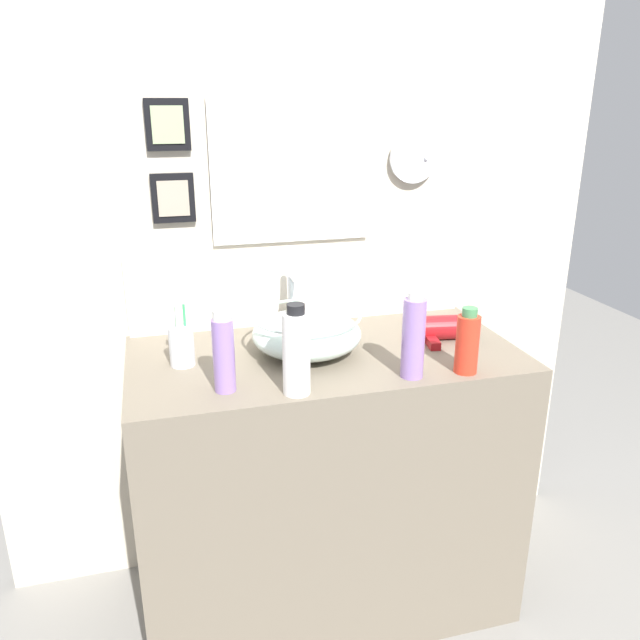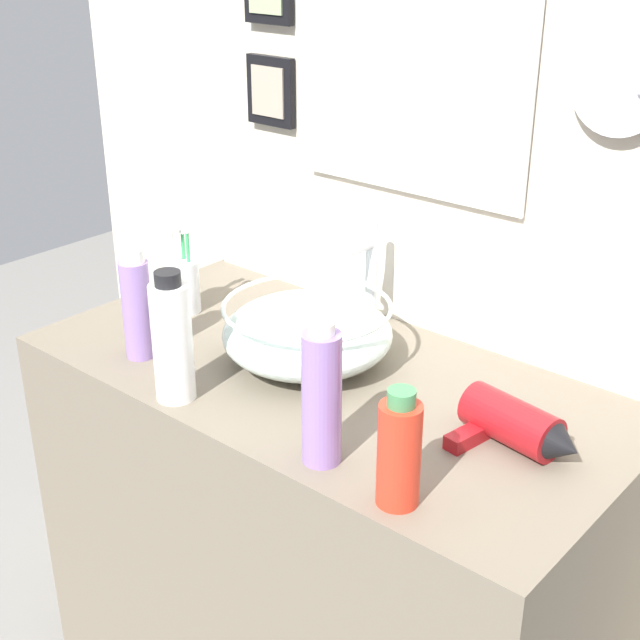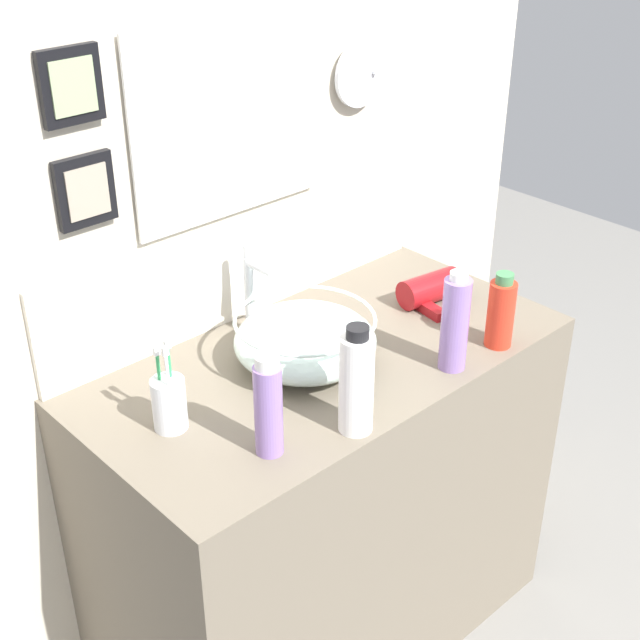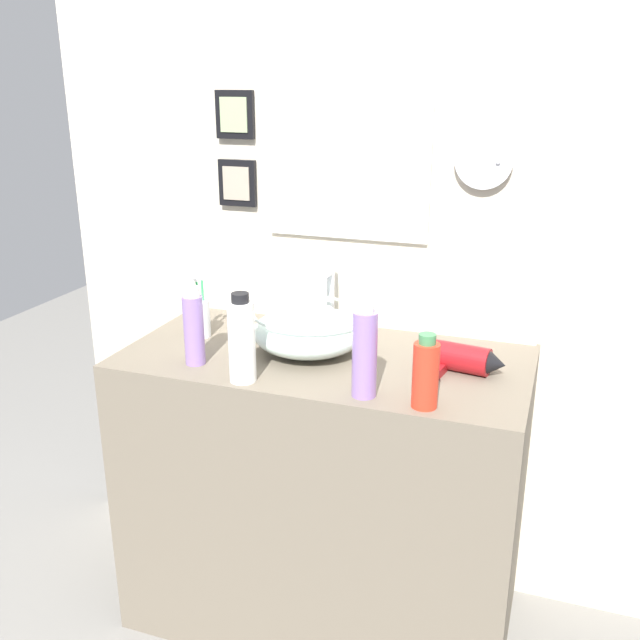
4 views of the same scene
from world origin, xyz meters
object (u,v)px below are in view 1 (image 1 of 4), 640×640
object	(u,v)px
shampoo_bottle	(296,352)
glass_bowl_sink	(307,333)
faucet	(292,294)
soap_dispenser	(467,343)
lotion_bottle	(224,352)
toothbrush_cup	(182,345)
spray_bottle	(413,337)
hair_drier	(445,328)

from	to	relation	value
shampoo_bottle	glass_bowl_sink	bearing A→B (deg)	70.33
faucet	shampoo_bottle	distance (m)	0.43
faucet	soap_dispenser	world-z (taller)	faucet
lotion_bottle	shampoo_bottle	bearing A→B (deg)	-19.68
toothbrush_cup	spray_bottle	xyz separation A→B (m)	(0.57, -0.23, 0.05)
hair_drier	lotion_bottle	xyz separation A→B (m)	(-0.68, -0.18, 0.07)
toothbrush_cup	faucet	bearing A→B (deg)	25.99
faucet	toothbrush_cup	size ratio (longest dim) A/B	1.15
toothbrush_cup	lotion_bottle	xyz separation A→B (m)	(0.09, -0.19, 0.04)
lotion_bottle	spray_bottle	bearing A→B (deg)	-5.21
glass_bowl_sink	shampoo_bottle	world-z (taller)	shampoo_bottle
glass_bowl_sink	toothbrush_cup	size ratio (longest dim) A/B	1.59
faucet	hair_drier	xyz separation A→B (m)	(0.43, -0.18, -0.09)
hair_drier	toothbrush_cup	bearing A→B (deg)	179.30
lotion_bottle	faucet	bearing A→B (deg)	54.68
faucet	soap_dispenser	xyz separation A→B (m)	(0.38, -0.41, -0.04)
lotion_bottle	spray_bottle	xyz separation A→B (m)	(0.48, -0.04, 0.01)
glass_bowl_sink	shampoo_bottle	distance (m)	0.26
spray_bottle	shampoo_bottle	bearing A→B (deg)	-176.99
glass_bowl_sink	hair_drier	world-z (taller)	glass_bowl_sink
hair_drier	toothbrush_cup	xyz separation A→B (m)	(-0.78, 0.01, 0.02)
spray_bottle	lotion_bottle	bearing A→B (deg)	174.79
faucet	toothbrush_cup	distance (m)	0.39
spray_bottle	toothbrush_cup	bearing A→B (deg)	157.80
hair_drier	shampoo_bottle	world-z (taller)	shampoo_bottle
spray_bottle	shampoo_bottle	size ratio (longest dim) A/B	1.00
toothbrush_cup	soap_dispenser	size ratio (longest dim) A/B	1.08
toothbrush_cup	spray_bottle	world-z (taller)	spray_bottle
faucet	toothbrush_cup	bearing A→B (deg)	-154.01
hair_drier	spray_bottle	bearing A→B (deg)	-132.21
glass_bowl_sink	faucet	world-z (taller)	faucet
soap_dispenser	shampoo_bottle	distance (m)	0.46
faucet	toothbrush_cup	xyz separation A→B (m)	(-0.35, -0.17, -0.07)
glass_bowl_sink	lotion_bottle	bearing A→B (deg)	-144.61
lotion_bottle	shampoo_bottle	distance (m)	0.18
toothbrush_cup	lotion_bottle	bearing A→B (deg)	-64.05
spray_bottle	shampoo_bottle	distance (m)	0.31
toothbrush_cup	spray_bottle	size ratio (longest dim) A/B	0.85
toothbrush_cup	lotion_bottle	world-z (taller)	lotion_bottle
faucet	shampoo_bottle	bearing A→B (deg)	-101.61
faucet	lotion_bottle	bearing A→B (deg)	-125.32
hair_drier	soap_dispenser	xyz separation A→B (m)	(-0.05, -0.24, 0.05)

